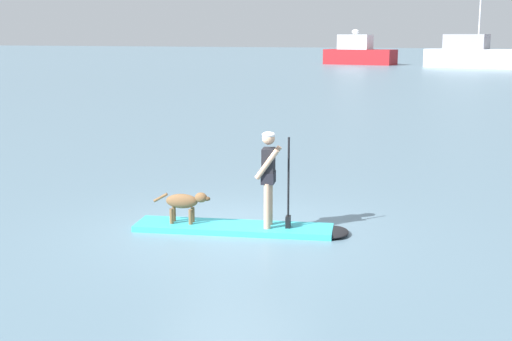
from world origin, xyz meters
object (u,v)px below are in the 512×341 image
at_px(dog, 185,202).
at_px(moored_boat_center, 359,53).
at_px(moored_boat_outer, 471,55).
at_px(person_paddler, 269,173).
at_px(paddleboard, 246,228).

bearing_deg(dog, moored_boat_center, 102.79).
bearing_deg(moored_boat_outer, person_paddler, -86.34).
distance_m(person_paddler, moored_boat_center, 74.98).
relative_size(dog, moored_boat_center, 0.12).
distance_m(dog, moored_boat_center, 75.01).
distance_m(person_paddler, dog, 1.62).
bearing_deg(dog, moored_boat_outer, 92.45).
xyz_separation_m(person_paddler, dog, (-1.47, -0.38, -0.58)).
bearing_deg(moored_boat_outer, dog, -87.55).
height_order(dog, moored_boat_center, moored_boat_center).
bearing_deg(moored_boat_outer, moored_boat_center, 167.56).
bearing_deg(paddleboard, moored_boat_outer, 93.34).
relative_size(paddleboard, person_paddler, 2.30).
relative_size(person_paddler, moored_boat_outer, 0.16).
bearing_deg(paddleboard, dog, -165.50).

